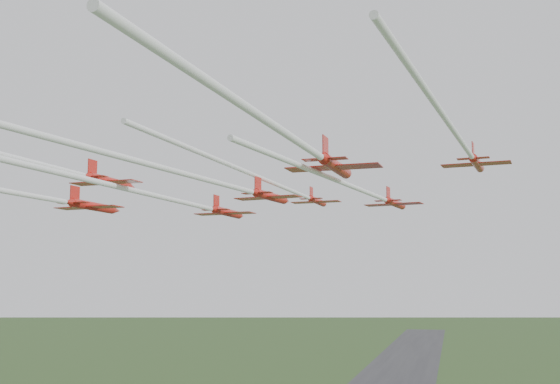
% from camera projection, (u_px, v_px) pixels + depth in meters
% --- Properties ---
extents(jet_lead, '(9.84, 64.55, 2.41)m').
position_uv_depth(jet_lead, '(282.00, 187.00, 97.95)').
color(jet_lead, red).
extents(jet_row2_left, '(11.38, 62.98, 2.69)m').
position_uv_depth(jet_row2_left, '(173.00, 200.00, 88.67)').
color(jet_row2_left, red).
extents(jet_row2_right, '(13.08, 51.29, 2.33)m').
position_uv_depth(jet_row2_right, '(366.00, 192.00, 84.05)').
color(jet_row2_right, red).
extents(jet_row3_left, '(10.86, 52.07, 2.85)m').
position_uv_depth(jet_row3_left, '(36.00, 196.00, 85.18)').
color(jet_row3_left, red).
extents(jet_row3_mid, '(15.21, 59.40, 2.62)m').
position_uv_depth(jet_row3_mid, '(210.00, 181.00, 77.71)').
color(jet_row3_mid, red).
extents(jet_row3_right, '(10.95, 53.23, 2.34)m').
position_uv_depth(jet_row3_right, '(461.00, 141.00, 68.85)').
color(jet_row3_right, red).
extents(jet_row4_left, '(8.31, 46.60, 2.42)m').
position_uv_depth(jet_row4_left, '(50.00, 167.00, 68.96)').
color(jet_row4_left, red).
extents(jet_row4_right, '(9.51, 48.67, 2.81)m').
position_uv_depth(jet_row4_right, '(307.00, 147.00, 59.87)').
color(jet_row4_right, red).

